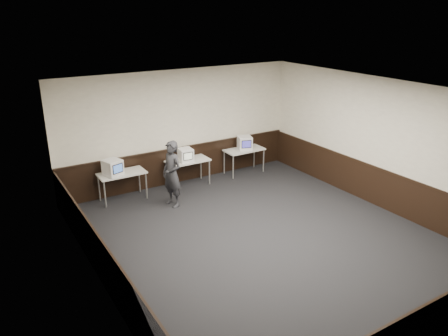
# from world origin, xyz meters

# --- Properties ---
(floor) EXTENTS (8.00, 8.00, 0.00)m
(floor) POSITION_xyz_m (0.00, 0.00, 0.00)
(floor) COLOR black
(floor) RESTS_ON ground
(ceiling) EXTENTS (8.00, 8.00, 0.00)m
(ceiling) POSITION_xyz_m (0.00, 0.00, 3.20)
(ceiling) COLOR white
(ceiling) RESTS_ON back_wall
(back_wall) EXTENTS (7.00, 0.00, 7.00)m
(back_wall) POSITION_xyz_m (0.00, 4.00, 1.60)
(back_wall) COLOR beige
(back_wall) RESTS_ON ground
(front_wall) EXTENTS (7.00, 0.00, 7.00)m
(front_wall) POSITION_xyz_m (0.00, -4.00, 1.60)
(front_wall) COLOR beige
(front_wall) RESTS_ON ground
(left_wall) EXTENTS (0.00, 8.00, 8.00)m
(left_wall) POSITION_xyz_m (-3.50, 0.00, 1.60)
(left_wall) COLOR beige
(left_wall) RESTS_ON ground
(right_wall) EXTENTS (0.00, 8.00, 8.00)m
(right_wall) POSITION_xyz_m (3.50, 0.00, 1.60)
(right_wall) COLOR beige
(right_wall) RESTS_ON ground
(wainscot_back) EXTENTS (6.98, 0.04, 1.00)m
(wainscot_back) POSITION_xyz_m (0.00, 3.98, 0.50)
(wainscot_back) COLOR black
(wainscot_back) RESTS_ON back_wall
(wainscot_front) EXTENTS (6.98, 0.04, 1.00)m
(wainscot_front) POSITION_xyz_m (0.00, -3.98, 0.50)
(wainscot_front) COLOR black
(wainscot_front) RESTS_ON front_wall
(wainscot_left) EXTENTS (0.04, 7.98, 1.00)m
(wainscot_left) POSITION_xyz_m (-3.48, 0.00, 0.50)
(wainscot_left) COLOR black
(wainscot_left) RESTS_ON left_wall
(wainscot_right) EXTENTS (0.04, 7.98, 1.00)m
(wainscot_right) POSITION_xyz_m (3.48, 0.00, 0.50)
(wainscot_right) COLOR black
(wainscot_right) RESTS_ON right_wall
(wainscot_rail) EXTENTS (6.98, 0.06, 0.04)m
(wainscot_rail) POSITION_xyz_m (0.00, 3.96, 1.02)
(wainscot_rail) COLOR black
(wainscot_rail) RESTS_ON wainscot_back
(desk_left) EXTENTS (1.20, 0.60, 0.75)m
(desk_left) POSITION_xyz_m (-1.90, 3.60, 0.68)
(desk_left) COLOR silver
(desk_left) RESTS_ON ground
(desk_center) EXTENTS (1.20, 0.60, 0.75)m
(desk_center) POSITION_xyz_m (0.00, 3.60, 0.68)
(desk_center) COLOR silver
(desk_center) RESTS_ON ground
(desk_right) EXTENTS (1.20, 0.60, 0.75)m
(desk_right) POSITION_xyz_m (1.90, 3.60, 0.68)
(desk_right) COLOR silver
(desk_right) RESTS_ON ground
(emac_left) EXTENTS (0.52, 0.53, 0.40)m
(emac_left) POSITION_xyz_m (-2.13, 3.56, 0.95)
(emac_left) COLOR white
(emac_left) RESTS_ON desk_left
(emac_center) EXTENTS (0.40, 0.42, 0.36)m
(emac_center) POSITION_xyz_m (-0.08, 3.55, 0.93)
(emac_center) COLOR white
(emac_center) RESTS_ON desk_center
(emac_right) EXTENTS (0.51, 0.52, 0.40)m
(emac_right) POSITION_xyz_m (1.91, 3.59, 0.95)
(emac_right) COLOR white
(emac_right) RESTS_ON desk_right
(person) EXTENTS (0.53, 0.69, 1.69)m
(person) POSITION_xyz_m (-0.94, 2.61, 0.85)
(person) COLOR #28292E
(person) RESTS_ON ground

